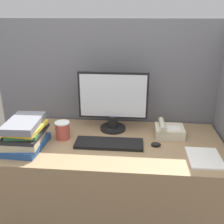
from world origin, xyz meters
name	(u,v)px	position (x,y,z in m)	size (l,w,h in m)	color
cubicle_panel_rear	(117,119)	(0.00, 0.73, 0.75)	(1.83, 0.04, 1.50)	slate
desk	(113,189)	(0.00, 0.35, 0.37)	(1.43, 0.69, 0.75)	#937551
monitor	(113,103)	(-0.01, 0.54, 0.95)	(0.48, 0.18, 0.41)	black
keyboard	(109,143)	(-0.02, 0.30, 0.76)	(0.43, 0.15, 0.02)	black
mouse	(156,144)	(0.28, 0.31, 0.76)	(0.06, 0.04, 0.03)	black
coffee_cup	(63,130)	(-0.33, 0.37, 0.81)	(0.10, 0.10, 0.12)	#BF4C3F
book_stack	(24,134)	(-0.53, 0.22, 0.84)	(0.26, 0.31, 0.19)	#264C8C
desk_telephone	(169,131)	(0.37, 0.47, 0.79)	(0.19, 0.18, 0.10)	beige
paper_pile	(205,158)	(0.55, 0.18, 0.75)	(0.19, 0.24, 0.01)	white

